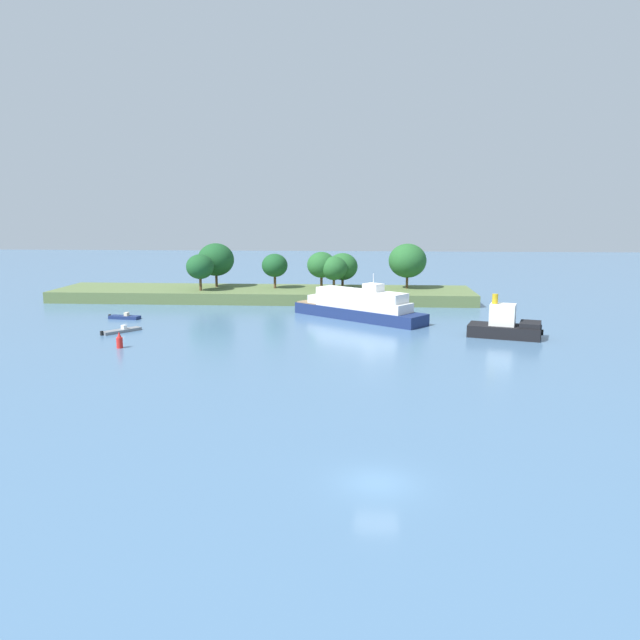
# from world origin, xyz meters

# --- Properties ---
(ground_plane) EXTENTS (400.00, 400.00, 0.00)m
(ground_plane) POSITION_xyz_m (0.00, 0.00, 0.00)
(ground_plane) COLOR #476B8E
(treeline_island) EXTENTS (71.69, 14.26, 9.64)m
(treeline_island) POSITION_xyz_m (-15.55, 73.07, 2.73)
(treeline_island) COLOR #566B3D
(treeline_island) RESTS_ON ground
(small_motorboat) EXTENTS (4.18, 4.88, 0.87)m
(small_motorboat) POSITION_xyz_m (-31.63, 42.42, 0.21)
(small_motorboat) COLOR slate
(small_motorboat) RESTS_ON ground
(white_riverboat) EXTENTS (19.24, 16.34, 6.69)m
(white_riverboat) POSITION_xyz_m (-1.45, 54.30, 1.82)
(white_riverboat) COLOR navy
(white_riverboat) RESTS_ON ground
(tugboat) EXTENTS (9.31, 6.23, 5.27)m
(tugboat) POSITION_xyz_m (16.61, 42.64, 1.38)
(tugboat) COLOR black
(tugboat) RESTS_ON ground
(fishing_skiff) EXTENTS (4.76, 2.08, 0.95)m
(fishing_skiff) POSITION_xyz_m (-34.93, 52.09, 0.25)
(fishing_skiff) COLOR navy
(fishing_skiff) RESTS_ON ground
(channel_buoy_red) EXTENTS (0.70, 0.70, 1.90)m
(channel_buoy_red) POSITION_xyz_m (-28.30, 33.47, 0.81)
(channel_buoy_red) COLOR red
(channel_buoy_red) RESTS_ON ground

